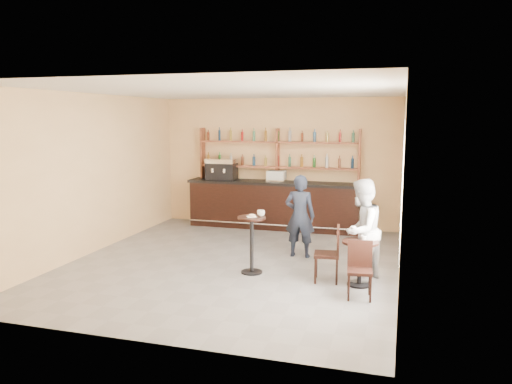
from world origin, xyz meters
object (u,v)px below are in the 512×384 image
(espresso_machine, at_px, (222,169))
(bar_counter, at_px, (274,205))
(man_main, at_px, (300,216))
(pedestal_table, at_px, (252,245))
(patron_second, at_px, (361,230))
(chair_west, at_px, (327,254))
(pastry_case, at_px, (276,176))
(chair_south, at_px, (360,271))
(cafe_table, at_px, (360,263))

(espresso_machine, bearing_deg, bar_counter, -1.59)
(bar_counter, distance_m, man_main, 2.63)
(pedestal_table, distance_m, patron_second, 1.91)
(man_main, distance_m, chair_west, 1.58)
(pastry_case, height_order, chair_south, pastry_case)
(pastry_case, relative_size, man_main, 0.27)
(bar_counter, height_order, man_main, man_main)
(patron_second, bearing_deg, espresso_machine, -110.82)
(pedestal_table, distance_m, chair_south, 2.07)
(man_main, height_order, patron_second, patron_second)
(chair_west, relative_size, chair_south, 1.09)
(man_main, relative_size, chair_west, 1.72)
(chair_south, height_order, patron_second, patron_second)
(pastry_case, distance_m, patron_second, 4.25)
(pastry_case, xyz_separation_m, cafe_table, (2.35, -3.77, -0.93))
(cafe_table, bearing_deg, man_main, 132.33)
(bar_counter, relative_size, chair_south, 4.96)
(cafe_table, xyz_separation_m, chair_south, (0.05, -0.60, 0.06))
(espresso_machine, height_order, man_main, espresso_machine)
(man_main, bearing_deg, espresso_machine, -43.42)
(man_main, height_order, chair_south, man_main)
(espresso_machine, xyz_separation_m, chair_south, (3.83, -4.37, -0.99))
(chair_west, height_order, chair_south, chair_west)
(espresso_machine, xyz_separation_m, chair_west, (3.23, -3.72, -0.96))
(espresso_machine, height_order, chair_west, espresso_machine)
(espresso_machine, relative_size, chair_south, 0.85)
(bar_counter, xyz_separation_m, pedestal_table, (0.53, -3.64, -0.08))
(chair_west, bearing_deg, cafe_table, 77.99)
(espresso_machine, relative_size, patron_second, 0.43)
(chair_south, bearing_deg, pastry_case, 112.44)
(pastry_case, bearing_deg, pedestal_table, -92.24)
(patron_second, bearing_deg, man_main, -110.12)
(pedestal_table, height_order, patron_second, patron_second)
(cafe_table, distance_m, chair_south, 0.61)
(pedestal_table, height_order, chair_west, pedestal_table)
(bar_counter, distance_m, chair_west, 4.17)
(espresso_machine, relative_size, cafe_table, 0.99)
(pastry_case, distance_m, chair_south, 5.06)
(bar_counter, xyz_separation_m, pastry_case, (0.06, 0.00, 0.72))
(chair_west, bearing_deg, bar_counter, -160.19)
(espresso_machine, height_order, pastry_case, espresso_machine)
(pedestal_table, xyz_separation_m, chair_south, (1.93, -0.73, -0.07))
(cafe_table, bearing_deg, chair_west, 174.81)
(man_main, bearing_deg, bar_counter, -64.42)
(man_main, bearing_deg, pedestal_table, 64.86)
(bar_counter, bearing_deg, patron_second, -55.69)
(man_main, bearing_deg, chair_south, 123.56)
(pastry_case, bearing_deg, chair_west, -73.77)
(bar_counter, bearing_deg, cafe_table, -57.36)
(chair_south, relative_size, patron_second, 0.50)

